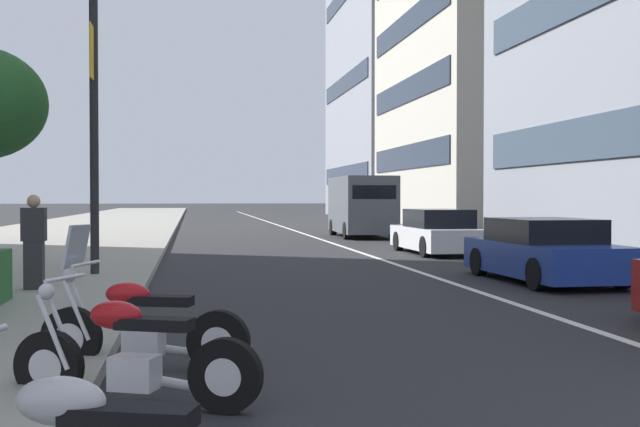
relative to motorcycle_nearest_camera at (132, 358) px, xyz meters
The scene contains 9 objects.
sidewalk_right_plaza 27.47m from the motorcycle_nearest_camera, 10.45° to the left, with size 160.00×9.27×0.15m, color gray.
lane_centre_stripe 32.53m from the motorcycle_nearest_camera, 10.12° to the right, with size 110.00×0.16×0.01m, color silver.
motorcycle_nearest_camera is the anchor object (origin of this frame).
motorcycle_mid_row 1.40m from the motorcycle_nearest_camera, ahead, with size 0.87×2.11×1.47m.
car_approaching_light 11.60m from the motorcycle_nearest_camera, 41.57° to the right, with size 4.45×1.99×1.31m.
car_lead_in_lane 18.54m from the motorcycle_nearest_camera, 25.33° to the right, with size 4.54×1.83×1.37m.
delivery_van_ahead 28.10m from the motorcycle_nearest_camera, 16.07° to the right, with size 5.55×2.30×2.61m.
street_lamp_with_banners 11.47m from the motorcycle_nearest_camera, ahead, with size 1.26×2.37×8.71m.
pedestrian_on_plaza 7.95m from the motorcycle_nearest_camera, 16.23° to the left, with size 0.26×0.40×1.64m.
Camera 1 is at (-3.77, 5.21, 1.76)m, focal length 44.59 mm.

